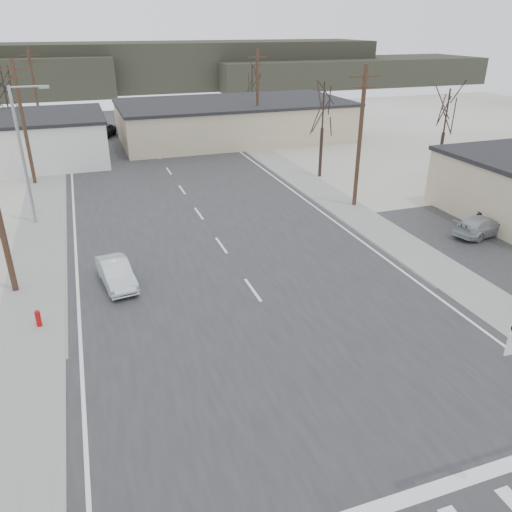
{
  "coord_description": "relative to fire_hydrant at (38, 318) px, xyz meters",
  "views": [
    {
      "loc": [
        -7.24,
        -13.24,
        12.48
      ],
      "look_at": [
        -0.29,
        6.67,
        2.6
      ],
      "focal_mm": 35.0,
      "sensor_mm": 36.0,
      "label": 1
    }
  ],
  "objects": [
    {
      "name": "hill_center",
      "position": [
        25.2,
        88.0,
        4.05
      ],
      "size": [
        80.0,
        18.0,
        9.0
      ],
      "primitive_type": "cube",
      "color": "#333026",
      "rests_on": "ground"
    },
    {
      "name": "car_far_a",
      "position": [
        17.08,
        39.24,
        0.4
      ],
      "size": [
        4.26,
        5.97,
        1.6
      ],
      "primitive_type": "imported",
      "rotation": [
        0.0,
        0.0,
        3.55
      ],
      "color": "black",
      "rests_on": "main_road"
    },
    {
      "name": "car_far_b",
      "position": [
        5.76,
        41.76,
        0.33
      ],
      "size": [
        3.29,
        4.64,
        1.47
      ],
      "primitive_type": "imported",
      "rotation": [
        0.0,
        0.0,
        -0.41
      ],
      "color": "black",
      "rests_on": "main_road"
    },
    {
      "name": "upole_right_a",
      "position": [
        21.7,
        10.0,
        4.77
      ],
      "size": [
        2.2,
        0.3,
        10.0
      ],
      "color": "#422C1E",
      "rests_on": "ground"
    },
    {
      "name": "main_road",
      "position": [
        10.2,
        7.0,
        -0.43
      ],
      "size": [
        18.0,
        110.0,
        0.05
      ],
      "primitive_type": "cube",
      "color": "#272729",
      "rests_on": "ground"
    },
    {
      "name": "cross_road",
      "position": [
        10.2,
        -8.0,
        -0.43
      ],
      "size": [
        90.0,
        10.0,
        0.04
      ],
      "primitive_type": "cube",
      "color": "#272729",
      "rests_on": "ground"
    },
    {
      "name": "streetlight_main",
      "position": [
        -0.6,
        14.0,
        4.64
      ],
      "size": [
        2.4,
        0.25,
        9.0
      ],
      "color": "gray",
      "rests_on": "ground"
    },
    {
      "name": "sidewalk_left",
      "position": [
        -0.4,
        12.0,
        -0.42
      ],
      "size": [
        3.0,
        90.0,
        0.06
      ],
      "primitive_type": "cube",
      "color": "gray",
      "rests_on": "ground"
    },
    {
      "name": "car_parked_dark_a",
      "position": [
        29.33,
        2.78,
        0.37
      ],
      "size": [
        4.96,
        3.61,
        1.57
      ],
      "primitive_type": "imported",
      "rotation": [
        0.0,
        0.0,
        1.14
      ],
      "color": "black",
      "rests_on": "parking_lot"
    },
    {
      "name": "car_parked_silver",
      "position": [
        26.53,
        2.09,
        0.21
      ],
      "size": [
        4.56,
        2.56,
        1.25
      ],
      "primitive_type": "imported",
      "rotation": [
        0.0,
        0.0,
        1.77
      ],
      "color": "#969CA0",
      "rests_on": "parking_lot"
    },
    {
      "name": "sedan_crossing",
      "position": [
        3.69,
        2.91,
        0.25
      ],
      "size": [
        1.94,
        4.13,
        1.31
      ],
      "primitive_type": "imported",
      "rotation": [
        0.0,
        0.0,
        0.14
      ],
      "color": "#B4BBC0",
      "rests_on": "main_road"
    },
    {
      "name": "upole_right_b",
      "position": [
        21.7,
        32.0,
        4.77
      ],
      "size": [
        2.2,
        0.3,
        10.0
      ],
      "color": "#422C1E",
      "rests_on": "ground"
    },
    {
      "name": "upole_left_c",
      "position": [
        -1.3,
        24.0,
        4.77
      ],
      "size": [
        2.2,
        0.3,
        10.0
      ],
      "color": "#422C1E",
      "rests_on": "ground"
    },
    {
      "name": "tree_lot",
      "position": [
        32.2,
        14.0,
        5.13
      ],
      "size": [
        3.52,
        3.52,
        7.84
      ],
      "color": "#31231E",
      "rests_on": "ground"
    },
    {
      "name": "tree_left_far",
      "position": [
        -3.8,
        38.0,
        5.83
      ],
      "size": [
        3.96,
        3.96,
        8.82
      ],
      "color": "#31231E",
      "rests_on": "ground"
    },
    {
      "name": "upole_left_d",
      "position": [
        -1.3,
        44.0,
        4.77
      ],
      "size": [
        2.2,
        0.3,
        10.0
      ],
      "color": "#422C1E",
      "rests_on": "ground"
    },
    {
      "name": "tree_right_mid",
      "position": [
        22.7,
        18.0,
        5.48
      ],
      "size": [
        3.74,
        3.74,
        8.33
      ],
      "color": "#31231E",
      "rests_on": "ground"
    },
    {
      "name": "building_right_far",
      "position": [
        20.2,
        36.0,
        1.7
      ],
      "size": [
        26.3,
        14.3,
        4.3
      ],
      "color": "#C0AB93",
      "rests_on": "ground"
    },
    {
      "name": "fire_hydrant",
      "position": [
        0.0,
        0.0,
        0.0
      ],
      "size": [
        0.24,
        0.24,
        0.87
      ],
      "color": "#A50C0C",
      "rests_on": "ground"
    },
    {
      "name": "tree_right_far",
      "position": [
        25.2,
        44.0,
        5.13
      ],
      "size": [
        3.52,
        3.52,
        7.84
      ],
      "color": "#31231E",
      "rests_on": "ground"
    },
    {
      "name": "sidewalk_right",
      "position": [
        20.8,
        12.0,
        -0.42
      ],
      "size": [
        3.0,
        90.0,
        0.06
      ],
      "primitive_type": "cube",
      "color": "gray",
      "rests_on": "ground"
    },
    {
      "name": "ground",
      "position": [
        10.2,
        -8.0,
        -0.45
      ],
      "size": [
        140.0,
        140.0,
        0.0
      ],
      "primitive_type": "plane",
      "color": "silver",
      "rests_on": "ground"
    },
    {
      "name": "hill_right",
      "position": [
        60.2,
        82.0,
        2.3
      ],
      "size": [
        60.0,
        18.0,
        5.5
      ],
      "primitive_type": "cube",
      "color": "#333026",
      "rests_on": "ground"
    }
  ]
}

